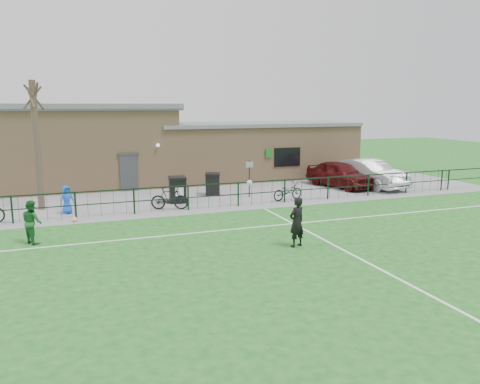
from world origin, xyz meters
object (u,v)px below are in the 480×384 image
object	(u,v)px
car_silver	(369,173)
bicycle_d	(170,198)
bare_tree	(37,146)
spectator_child	(67,200)
bicycle_e	(288,191)
ball_ground	(74,220)
wheelie_bin_right	(213,185)
car_maroon	(340,174)
outfield_player	(32,222)
wheelie_bin_left	(177,190)
sign_post	(249,179)

from	to	relation	value
car_silver	bicycle_d	distance (m)	12.67
bare_tree	spectator_child	bearing A→B (deg)	-50.76
bicycle_e	ball_ground	size ratio (longest dim) A/B	7.55
bare_tree	wheelie_bin_right	world-z (taller)	bare_tree
ball_ground	bicycle_d	bearing A→B (deg)	12.87
spectator_child	car_maroon	bearing A→B (deg)	-14.35
bare_tree	car_maroon	xyz separation A→B (m)	(16.58, 0.46, -2.20)
bare_tree	bicycle_e	world-z (taller)	bare_tree
car_silver	spectator_child	world-z (taller)	car_silver
outfield_player	car_silver	bearing A→B (deg)	-102.68
bicycle_d	car_maroon	bearing A→B (deg)	-56.57
wheelie_bin_left	bicycle_d	bearing A→B (deg)	-108.41
wheelie_bin_left	bare_tree	bearing A→B (deg)	-178.59
bicycle_e	spectator_child	xyz separation A→B (m)	(-10.75, 0.63, 0.18)
bare_tree	bicycle_e	bearing A→B (deg)	-9.71
car_maroon	bare_tree	bearing A→B (deg)	168.45
car_maroon	car_silver	xyz separation A→B (m)	(1.62, -0.61, 0.05)
sign_post	bicycle_e	world-z (taller)	sign_post
spectator_child	ball_ground	bearing A→B (deg)	-102.41
ball_ground	outfield_player	bearing A→B (deg)	-118.02
sign_post	outfield_player	distance (m)	11.56
sign_post	bicycle_e	bearing A→B (deg)	-42.12
bare_tree	outfield_player	world-z (taller)	bare_tree
wheelie_bin_right	bicycle_e	xyz separation A→B (m)	(3.25, -2.68, -0.10)
car_maroon	outfield_player	bearing A→B (deg)	-172.47
outfield_player	bicycle_d	bearing A→B (deg)	-87.23
outfield_player	ball_ground	world-z (taller)	outfield_player
wheelie_bin_right	car_silver	world-z (taller)	car_silver
spectator_child	wheelie_bin_right	bearing A→B (deg)	-5.98
car_maroon	car_silver	world-z (taller)	car_silver
car_silver	ball_ground	size ratio (longest dim) A/B	21.46
wheelie_bin_left	spectator_child	world-z (taller)	spectator_child
bicycle_d	bicycle_e	size ratio (longest dim) A/B	1.00
wheelie_bin_left	bicycle_d	distance (m)	1.70
bare_tree	ball_ground	world-z (taller)	bare_tree
wheelie_bin_left	sign_post	bearing A→B (deg)	6.68
sign_post	car_silver	bearing A→B (deg)	3.31
wheelie_bin_right	car_silver	bearing A→B (deg)	14.34
bare_tree	ball_ground	distance (m)	4.47
bicycle_e	spectator_child	size ratio (longest dim) A/B	1.37
wheelie_bin_left	car_silver	xyz separation A→B (m)	(11.79, 0.45, 0.22)
wheelie_bin_left	outfield_player	distance (m)	8.27
car_maroon	bicycle_e	size ratio (longest dim) A/B	2.60
car_silver	bare_tree	bearing A→B (deg)	169.79
sign_post	bicycle_e	distance (m)	2.20
outfield_player	bare_tree	bearing A→B (deg)	-30.06
car_maroon	bicycle_d	distance (m)	11.20
outfield_player	ball_ground	xyz separation A→B (m)	(1.43, 2.68, -0.66)
car_silver	bicycle_d	world-z (taller)	car_silver
wheelie_bin_left	bicycle_d	world-z (taller)	wheelie_bin_left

